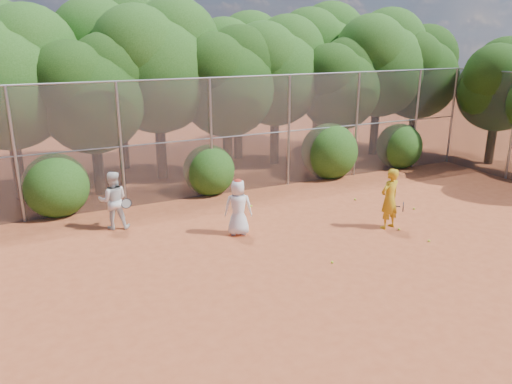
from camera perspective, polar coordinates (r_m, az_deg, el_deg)
ground at (r=12.91m, az=8.91°, el=-7.11°), size 80.00×80.00×0.00m
fence_back at (r=17.28m, az=-2.41°, el=6.57°), size 20.05×0.09×4.03m
tree_1 at (r=18.16m, az=-26.66°, el=12.04°), size 4.64×4.03×6.35m
tree_2 at (r=17.67m, az=-18.21°, el=11.00°), size 3.99×3.47×5.47m
tree_3 at (r=19.08m, az=-11.21°, el=14.40°), size 4.89×4.26×6.70m
tree_4 at (r=19.35m, az=-3.30°, el=12.84°), size 4.19×3.64×5.73m
tree_5 at (r=21.11m, az=2.31°, el=14.04°), size 4.51×3.92×6.17m
tree_6 at (r=21.60m, az=9.57°, el=12.35°), size 3.86×3.36×5.29m
tree_7 at (r=23.54m, az=13.98°, el=14.49°), size 4.77×4.14×6.53m
tree_8 at (r=24.65m, az=18.05°, el=13.19°), size 4.25×3.70×5.82m
tree_10 at (r=21.00m, az=-15.57°, el=15.00°), size 5.15×4.48×7.06m
tree_11 at (r=22.11m, az=-2.06°, el=14.50°), size 4.64×4.03×6.35m
tree_12 at (r=24.76m, az=7.30°, el=15.51°), size 5.02×4.37×6.88m
tree_13 at (r=23.46m, az=26.10°, el=11.25°), size 3.86×3.36×5.29m
bush_0 at (r=16.49m, az=-21.91°, el=0.99°), size 2.00×2.00×2.00m
bush_1 at (r=17.49m, az=-5.41°, el=2.77°), size 1.80×1.80×1.80m
bush_2 at (r=19.68m, az=8.39°, el=4.92°), size 2.20×2.20×2.20m
bush_3 at (r=21.82m, az=16.07°, el=5.27°), size 1.90×1.90×1.90m
player_yellow at (r=14.67m, az=15.02°, el=-0.75°), size 0.81×0.58×1.77m
player_teen at (r=13.76m, az=-2.04°, el=-1.74°), size 0.91×0.77×1.61m
player_white at (r=14.74m, az=-15.99°, el=-0.92°), size 0.94×0.84×1.69m
ball_0 at (r=14.84m, az=16.04°, el=-4.11°), size 0.07×0.07×0.07m
ball_1 at (r=14.28m, az=19.17°, el=-5.30°), size 0.07×0.07×0.07m
ball_2 at (r=16.69m, az=17.62°, el=-1.84°), size 0.07×0.07×0.07m
ball_3 at (r=12.44m, az=8.70°, el=-7.93°), size 0.07×0.07×0.07m
ball_4 at (r=17.15m, az=11.26°, el=-0.82°), size 0.07×0.07×0.07m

